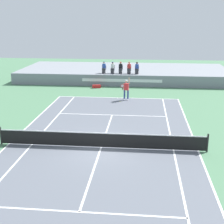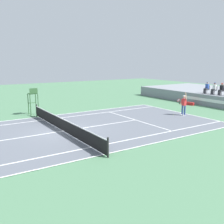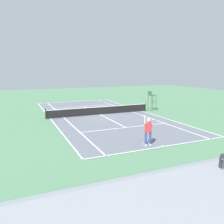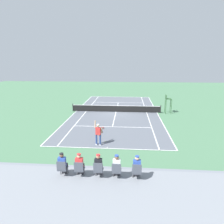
% 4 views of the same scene
% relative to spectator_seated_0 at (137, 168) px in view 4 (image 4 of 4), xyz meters
% --- Properties ---
extents(ground_plane, '(80.00, 80.00, 0.00)m').
position_rel_spectator_seated_0_xyz_m(ground_plane, '(2.05, -18.00, -1.86)').
color(ground_plane, '#4C7A56').
extents(court, '(11.08, 23.88, 0.03)m').
position_rel_spectator_seated_0_xyz_m(court, '(2.05, -18.00, -1.85)').
color(court, slate).
rests_on(court, ground).
extents(net, '(11.98, 0.10, 1.07)m').
position_rel_spectator_seated_0_xyz_m(net, '(2.05, -18.00, -1.33)').
color(net, black).
rests_on(net, ground).
extents(barrier_wall, '(24.53, 0.25, 1.25)m').
position_rel_spectator_seated_0_xyz_m(barrier_wall, '(2.05, -0.98, -1.23)').
color(barrier_wall, gray).
rests_on(barrier_wall, ground).
extents(spectator_seated_0, '(0.44, 0.60, 1.27)m').
position_rel_spectator_seated_0_xyz_m(spectator_seated_0, '(0.00, 0.00, 0.00)').
color(spectator_seated_0, '#474C56').
rests_on(spectator_seated_0, bleacher_platform).
extents(spectator_seated_1, '(0.44, 0.60, 1.27)m').
position_rel_spectator_seated_0_xyz_m(spectator_seated_1, '(0.96, 0.00, 0.00)').
color(spectator_seated_1, '#474C56').
rests_on(spectator_seated_1, bleacher_platform).
extents(spectator_seated_2, '(0.44, 0.60, 1.27)m').
position_rel_spectator_seated_0_xyz_m(spectator_seated_2, '(1.84, 0.00, 0.00)').
color(spectator_seated_2, '#474C56').
rests_on(spectator_seated_2, bleacher_platform).
extents(spectator_seated_3, '(0.44, 0.60, 1.27)m').
position_rel_spectator_seated_0_xyz_m(spectator_seated_3, '(2.77, 0.00, 0.00)').
color(spectator_seated_3, '#474C56').
rests_on(spectator_seated_3, bleacher_platform).
extents(spectator_seated_4, '(0.44, 0.60, 1.27)m').
position_rel_spectator_seated_0_xyz_m(spectator_seated_4, '(3.61, 0.00, 0.00)').
color(spectator_seated_4, '#474C56').
rests_on(spectator_seated_4, bleacher_platform).
extents(tennis_player, '(0.80, 0.62, 2.08)m').
position_rel_spectator_seated_0_xyz_m(tennis_player, '(2.85, -6.80, -0.86)').
color(tennis_player, navy).
rests_on(tennis_player, ground).
extents(tennis_ball, '(0.07, 0.07, 0.07)m').
position_rel_spectator_seated_0_xyz_m(tennis_ball, '(2.35, -7.51, -1.82)').
color(tennis_ball, '#D1E533').
rests_on(tennis_ball, ground).
extents(umpire_chair, '(0.77, 0.77, 2.44)m').
position_rel_spectator_seated_0_xyz_m(umpire_chair, '(-4.77, -18.00, -0.30)').
color(umpire_chair, '#2D562D').
rests_on(umpire_chair, ground).
extents(equipment_bag, '(0.95, 0.54, 0.32)m').
position_rel_spectator_seated_0_xyz_m(equipment_bag, '(-0.55, -1.94, -1.70)').
color(equipment_bag, red).
rests_on(equipment_bag, ground).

